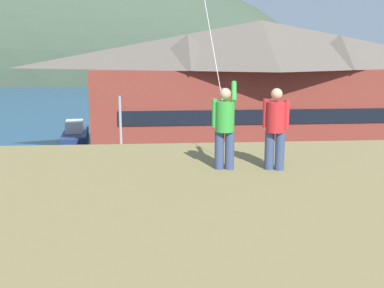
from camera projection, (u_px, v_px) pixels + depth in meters
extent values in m
plane|color=#66604C|center=(176.00, 284.00, 19.68)|extent=(600.00, 600.00, 0.00)
cube|color=gray|center=(172.00, 235.00, 24.54)|extent=(40.00, 20.00, 0.10)
cube|color=navy|center=(162.00, 101.00, 78.12)|extent=(360.00, 84.00, 0.03)
ellipsoid|color=#3D4C38|center=(40.00, 76.00, 130.47)|extent=(147.86, 65.67, 60.13)
cube|color=brown|center=(259.00, 113.00, 39.80)|extent=(26.79, 8.48, 7.64)
cube|color=black|center=(271.00, 117.00, 35.66)|extent=(22.71, 0.28, 1.10)
pyramid|color=#60564C|center=(261.00, 44.00, 38.58)|extent=(28.40, 9.32, 3.72)
pyramid|color=#60564C|center=(188.00, 51.00, 36.82)|extent=(4.58, 4.58, 2.60)
pyramid|color=#60564C|center=(340.00, 51.00, 37.75)|extent=(4.58, 4.58, 2.60)
cube|color=#338475|center=(207.00, 142.00, 39.16)|extent=(6.63, 5.29, 3.25)
pyramid|color=#47474C|center=(207.00, 113.00, 38.65)|extent=(7.17, 5.80, 1.48)
cube|color=black|center=(215.00, 154.00, 37.25)|extent=(1.09, 0.27, 2.28)
cube|color=#70604C|center=(115.00, 130.00, 51.13)|extent=(3.20, 13.35, 0.70)
cube|color=navy|center=(75.00, 137.00, 47.06)|extent=(3.02, 7.39, 0.90)
cube|color=navy|center=(75.00, 132.00, 46.95)|extent=(2.93, 7.17, 0.16)
cube|color=silver|center=(74.00, 126.00, 46.30)|extent=(1.82, 2.31, 1.10)
cube|color=#A8A399|center=(146.00, 123.00, 55.14)|extent=(2.27, 5.77, 0.90)
cube|color=#B7B2A8|center=(146.00, 118.00, 55.02)|extent=(2.20, 5.59, 0.16)
cube|color=silver|center=(145.00, 113.00, 54.47)|extent=(1.40, 1.79, 1.10)
cube|color=navy|center=(366.00, 256.00, 20.45)|extent=(4.32, 2.10, 0.80)
cube|color=navy|center=(371.00, 239.00, 20.29)|extent=(2.21, 1.75, 0.70)
cube|color=black|center=(371.00, 240.00, 20.29)|extent=(2.26, 1.78, 0.32)
cylinder|color=black|center=(328.00, 255.00, 21.43)|extent=(0.65, 0.27, 0.64)
cylinder|color=black|center=(340.00, 274.00, 19.64)|extent=(0.65, 0.27, 0.64)
cube|color=red|center=(299.00, 206.00, 26.48)|extent=(4.22, 1.84, 0.80)
cube|color=#B11A15|center=(297.00, 193.00, 26.31)|extent=(2.12, 1.62, 0.70)
cube|color=black|center=(297.00, 194.00, 26.31)|extent=(2.16, 1.65, 0.32)
cylinder|color=black|center=(329.00, 219.00, 25.75)|extent=(0.64, 0.23, 0.64)
cylinder|color=black|center=(318.00, 207.00, 27.54)|extent=(0.64, 0.23, 0.64)
cylinder|color=black|center=(279.00, 220.00, 25.59)|extent=(0.64, 0.23, 0.64)
cylinder|color=black|center=(271.00, 208.00, 27.38)|extent=(0.64, 0.23, 0.64)
cube|color=red|center=(119.00, 216.00, 25.04)|extent=(4.28, 2.00, 0.80)
cube|color=#B11A15|center=(122.00, 202.00, 24.88)|extent=(2.18, 1.70, 0.70)
cube|color=black|center=(122.00, 203.00, 24.89)|extent=(2.22, 1.74, 0.32)
cylinder|color=black|center=(97.00, 217.00, 25.99)|extent=(0.65, 0.25, 0.64)
cylinder|color=black|center=(90.00, 230.00, 24.20)|extent=(0.65, 0.25, 0.64)
cylinder|color=black|center=(147.00, 216.00, 26.05)|extent=(0.65, 0.25, 0.64)
cylinder|color=black|center=(144.00, 230.00, 24.26)|extent=(0.65, 0.25, 0.64)
cube|color=navy|center=(185.00, 249.00, 21.09)|extent=(4.31, 2.07, 0.80)
cube|color=navy|center=(181.00, 233.00, 20.93)|extent=(2.20, 1.73, 0.70)
cube|color=black|center=(181.00, 234.00, 20.94)|extent=(2.24, 1.77, 0.32)
cylinder|color=black|center=(217.00, 267.00, 20.29)|extent=(0.65, 0.26, 0.64)
cylinder|color=black|center=(214.00, 248.00, 22.09)|extent=(0.65, 0.26, 0.64)
cylinder|color=black|center=(152.00, 267.00, 20.28)|extent=(0.65, 0.26, 0.64)
cylinder|color=black|center=(155.00, 249.00, 22.07)|extent=(0.65, 0.26, 0.64)
cylinder|color=#ADADB2|center=(121.00, 149.00, 28.99)|extent=(0.16, 0.16, 6.45)
cube|color=#4C4C51|center=(120.00, 97.00, 28.66)|extent=(0.24, 0.70, 0.20)
cylinder|color=#384770|center=(219.00, 150.00, 10.22)|extent=(0.20, 0.20, 0.82)
cylinder|color=#384770|center=(230.00, 150.00, 10.20)|extent=(0.20, 0.20, 0.82)
cylinder|color=green|center=(225.00, 116.00, 10.05)|extent=(0.40, 0.40, 0.64)
sphere|color=tan|center=(225.00, 94.00, 9.95)|extent=(0.24, 0.24, 0.24)
cylinder|color=green|center=(234.00, 92.00, 10.11)|extent=(0.19, 0.56, 0.43)
cylinder|color=green|center=(215.00, 113.00, 10.05)|extent=(0.11, 0.11, 0.60)
cylinder|color=#384770|center=(269.00, 150.00, 10.19)|extent=(0.20, 0.20, 0.82)
cylinder|color=#384770|center=(280.00, 151.00, 10.14)|extent=(0.20, 0.20, 0.82)
cylinder|color=red|center=(276.00, 117.00, 10.01)|extent=(0.40, 0.40, 0.64)
sphere|color=tan|center=(277.00, 94.00, 9.90)|extent=(0.24, 0.24, 0.24)
cylinder|color=red|center=(265.00, 113.00, 10.05)|extent=(0.11, 0.11, 0.60)
cylinder|color=red|center=(287.00, 114.00, 9.94)|extent=(0.11, 0.11, 0.60)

